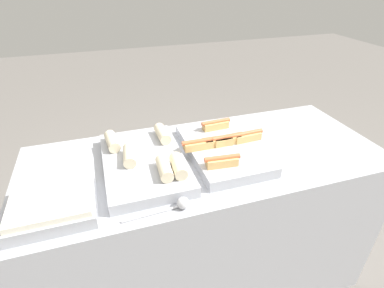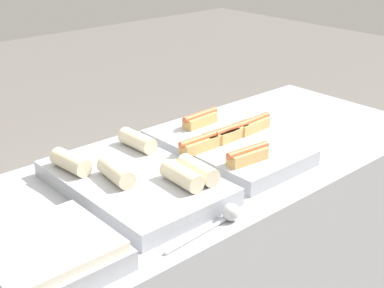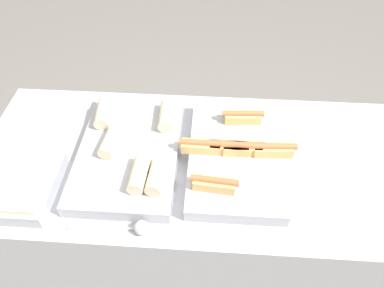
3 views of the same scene
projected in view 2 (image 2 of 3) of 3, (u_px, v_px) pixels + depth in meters
name	position (u px, v px, depth m)	size (l,w,h in m)	color
counter	(207.00, 273.00, 1.90)	(1.70, 0.71, 0.88)	#A8AAB2
tray_hotdogs	(226.00, 145.00, 1.76)	(0.40, 0.51, 0.10)	#A8AAB2
tray_wraps	(135.00, 179.00, 1.53)	(0.35, 0.54, 0.10)	#A8AAB2
tray_side_front	(48.00, 256.00, 1.19)	(0.30, 0.27, 0.07)	#A8AAB2
serving_spoon_near	(225.00, 216.00, 1.37)	(0.25, 0.05, 0.05)	silver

